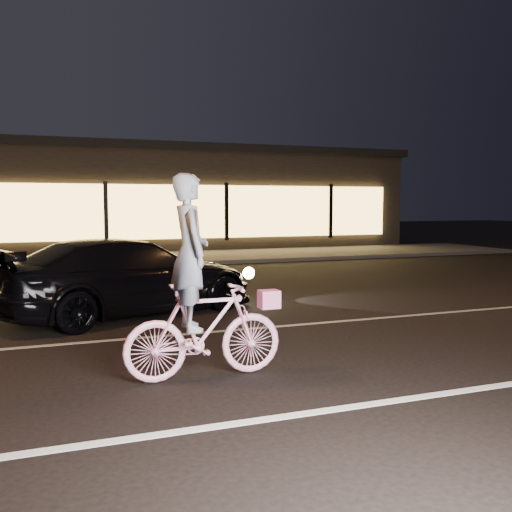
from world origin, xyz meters
name	(u,v)px	position (x,y,z in m)	size (l,w,h in m)	color
ground	(247,370)	(0.00, 0.00, 0.00)	(90.00, 90.00, 0.00)	black
lane_stripe_near	(303,414)	(0.00, -1.50, 0.00)	(60.00, 0.12, 0.01)	silver
lane_stripe_far	(201,333)	(0.00, 2.00, 0.00)	(60.00, 0.10, 0.01)	gray
sidewalk	(113,260)	(0.00, 13.00, 0.06)	(30.00, 4.00, 0.12)	#383533
storefront	(95,198)	(0.00, 18.97, 2.15)	(25.40, 8.42, 4.20)	black
cyclist	(200,307)	(-0.59, -0.13, 0.80)	(1.78, 0.61, 2.24)	#FF4F90
sedan	(129,277)	(-0.79, 3.78, 0.66)	(4.93, 3.33, 1.33)	black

